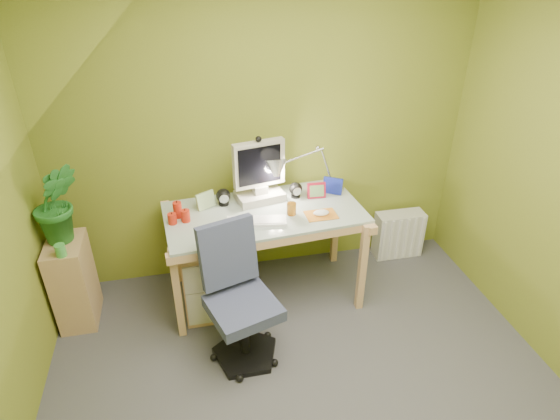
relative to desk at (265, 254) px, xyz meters
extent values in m
cube|color=olive|center=(0.08, 0.42, 0.83)|extent=(3.20, 0.01, 2.40)
cube|color=white|center=(-0.92, -1.18, 1.48)|extent=(1.10, 3.20, 1.10)
cube|color=white|center=(-0.08, -0.14, 0.38)|extent=(0.43, 0.20, 0.02)
cube|color=orange|center=(0.38, -0.14, 0.38)|extent=(0.22, 0.16, 0.01)
ellipsoid|color=white|center=(0.38, -0.14, 0.39)|extent=(0.12, 0.08, 0.04)
cylinder|color=#975E16|center=(0.18, -0.08, 0.42)|extent=(0.07, 0.07, 0.09)
cube|color=#AB122B|center=(0.42, 0.12, 0.43)|extent=(0.14, 0.03, 0.12)
cube|color=navy|center=(0.56, 0.16, 0.44)|extent=(0.14, 0.10, 0.13)
cube|color=#AECE8E|center=(-0.40, 0.14, 0.43)|extent=(0.13, 0.09, 0.12)
cube|color=tan|center=(-1.37, 0.02, -0.05)|extent=(0.24, 0.38, 0.66)
imported|color=#216523|center=(-1.36, 0.07, 0.56)|extent=(0.36, 0.32, 0.56)
cylinder|color=green|center=(-1.35, -0.13, 0.33)|extent=(0.08, 0.08, 0.08)
cube|color=silver|center=(1.23, 0.28, -0.17)|extent=(0.41, 0.17, 0.41)
camera|label=1|loc=(-0.51, -2.84, 2.05)|focal=30.00mm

